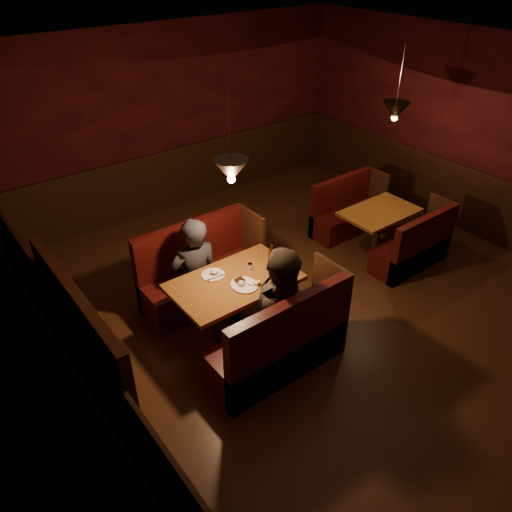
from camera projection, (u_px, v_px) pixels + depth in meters
room at (313, 235)px, 5.71m from camera, size 6.02×7.02×2.92m
main_table at (236, 292)px, 5.58m from camera, size 1.40×0.85×0.98m
main_bench_far at (200, 276)px, 6.25m from camera, size 1.54×0.55×1.05m
main_bench_near at (282, 347)px, 5.19m from camera, size 1.54×0.55×1.05m
second_table at (378, 220)px, 7.20m from camera, size 1.10×0.70×0.62m
second_bench_far at (346, 214)px, 7.74m from camera, size 1.21×0.45×0.87m
second_bench_near at (414, 250)px, 6.87m from camera, size 1.21×0.45×0.87m
diner_a at (193, 257)px, 5.71m from camera, size 0.66×0.48×1.67m
diner_b at (287, 295)px, 5.05m from camera, size 0.93×0.76×1.75m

